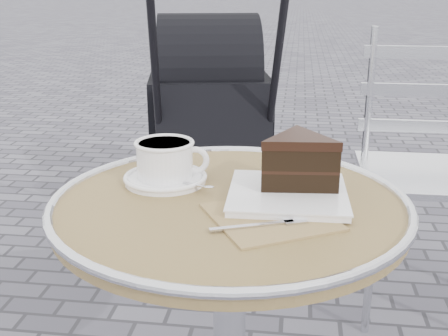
# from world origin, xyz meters

# --- Properties ---
(cafe_table) EXTENTS (0.72, 0.72, 0.74)m
(cafe_table) POSITION_xyz_m (0.00, 0.00, 0.57)
(cafe_table) COLOR silver
(cafe_table) RESTS_ON ground
(cappuccino_set) EXTENTS (0.20, 0.17, 0.09)m
(cappuccino_set) POSITION_xyz_m (-0.15, 0.09, 0.77)
(cappuccino_set) COLOR white
(cappuccino_set) RESTS_ON cafe_table
(cake_plate_set) EXTENTS (0.31, 0.39, 0.12)m
(cake_plate_set) POSITION_xyz_m (0.13, 0.04, 0.79)
(cake_plate_set) COLOR #937450
(cake_plate_set) RESTS_ON cafe_table
(bistro_chair) EXTENTS (0.45, 0.45, 0.99)m
(bistro_chair) POSITION_xyz_m (0.58, 0.96, 0.61)
(bistro_chair) COLOR silver
(bistro_chair) RESTS_ON ground
(baby_stroller) EXTENTS (0.71, 1.18, 1.15)m
(baby_stroller) POSITION_xyz_m (-0.28, 1.50, 0.52)
(baby_stroller) COLOR black
(baby_stroller) RESTS_ON ground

